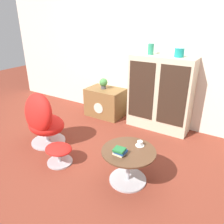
{
  "coord_description": "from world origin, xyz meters",
  "views": [
    {
      "loc": [
        1.47,
        -1.93,
        1.75
      ],
      "look_at": [
        0.01,
        0.4,
        0.55
      ],
      "focal_mm": 35.0,
      "sensor_mm": 36.0,
      "label": 1
    }
  ],
  "objects": [
    {
      "name": "sideboard",
      "position": [
        0.35,
        1.34,
        0.61
      ],
      "size": [
        1.01,
        0.39,
        1.21
      ],
      "color": "beige",
      "rests_on": "ground_plane"
    },
    {
      "name": "book_stack",
      "position": [
        0.5,
        -0.23,
        0.44
      ],
      "size": [
        0.13,
        0.12,
        0.07
      ],
      "color": "beige",
      "rests_on": "coffee_table"
    },
    {
      "name": "vase_inner_left",
      "position": [
        0.58,
        1.34,
        1.28
      ],
      "size": [
        0.14,
        0.14,
        0.13
      ],
      "color": "teal",
      "rests_on": "sideboard"
    },
    {
      "name": "potted_plant",
      "position": [
        -0.73,
        1.29,
        0.64
      ],
      "size": [
        0.15,
        0.15,
        0.2
      ],
      "color": "#4C4C51",
      "rests_on": "tv_console"
    },
    {
      "name": "teacup",
      "position": [
        0.61,
        0.04,
        0.43
      ],
      "size": [
        0.1,
        0.1,
        0.06
      ],
      "color": "white",
      "rests_on": "coffee_table"
    },
    {
      "name": "coffee_table",
      "position": [
        0.55,
        -0.12,
        0.26
      ],
      "size": [
        0.6,
        0.6,
        0.41
      ],
      "color": "#B7B7BC",
      "rests_on": "ground_plane"
    },
    {
      "name": "tv_console",
      "position": [
        -0.69,
        1.29,
        0.26
      ],
      "size": [
        0.69,
        0.48,
        0.53
      ],
      "color": "brown",
      "rests_on": "ground_plane"
    },
    {
      "name": "ground_plane",
      "position": [
        0.0,
        0.0,
        0.0
      ],
      "size": [
        12.0,
        12.0,
        0.0
      ],
      "primitive_type": "plane",
      "color": "brown"
    },
    {
      "name": "wall_back",
      "position": [
        0.0,
        1.56,
        1.3
      ],
      "size": [
        6.4,
        0.06,
        2.6
      ],
      "color": "silver",
      "rests_on": "ground_plane"
    },
    {
      "name": "vase_leftmost",
      "position": [
        0.14,
        1.34,
        1.3
      ],
      "size": [
        0.09,
        0.09,
        0.17
      ],
      "color": "#2D8E6B",
      "rests_on": "sideboard"
    },
    {
      "name": "ottoman",
      "position": [
        -0.36,
        -0.29,
        0.17
      ],
      "size": [
        0.36,
        0.33,
        0.25
      ],
      "color": "#B7B7BC",
      "rests_on": "ground_plane"
    },
    {
      "name": "egg_chair",
      "position": [
        -0.88,
        -0.06,
        0.39
      ],
      "size": [
        0.64,
        0.6,
        0.82
      ],
      "color": "#B7B7BC",
      "rests_on": "ground_plane"
    }
  ]
}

